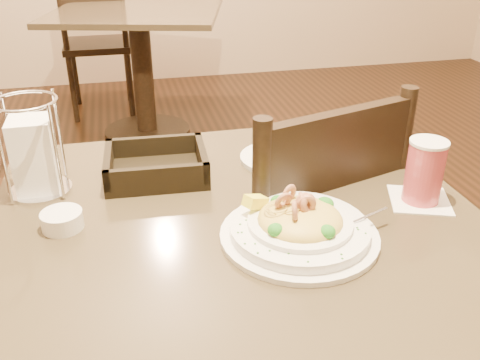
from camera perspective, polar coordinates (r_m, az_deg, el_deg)
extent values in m
cube|color=#4E412C|center=(0.98, 0.27, -5.49)|extent=(0.90, 0.90, 0.03)
cylinder|color=black|center=(3.38, -9.82, 5.18)|extent=(0.52, 0.52, 0.03)
cylinder|color=black|center=(3.26, -10.32, 11.04)|extent=(0.12, 0.12, 0.69)
cube|color=#4E412C|center=(3.18, -10.88, 17.26)|extent=(1.10, 1.10, 0.03)
cube|color=black|center=(1.40, 4.36, -8.45)|extent=(0.53, 0.53, 0.04)
cylinder|color=black|center=(1.74, 5.69, -9.98)|extent=(0.04, 0.04, 0.43)
cylinder|color=black|center=(1.60, -5.23, -13.94)|extent=(0.04, 0.04, 0.43)
cylinder|color=black|center=(1.53, 13.83, -16.81)|extent=(0.04, 0.04, 0.43)
cylinder|color=black|center=(1.25, 16.26, -0.58)|extent=(0.04, 0.04, 0.46)
cylinder|color=black|center=(1.05, 2.20, -5.24)|extent=(0.04, 0.04, 0.46)
cube|color=black|center=(1.10, 10.29, 1.81)|extent=(0.35, 0.14, 0.22)
cube|color=black|center=(3.72, -14.96, 13.75)|extent=(0.42, 0.42, 0.04)
cylinder|color=black|center=(3.95, -11.89, 11.30)|extent=(0.04, 0.04, 0.43)
cylinder|color=black|center=(3.96, -17.17, 10.72)|extent=(0.04, 0.04, 0.43)
cylinder|color=black|center=(3.60, -11.63, 9.80)|extent=(0.04, 0.04, 0.43)
cylinder|color=black|center=(3.61, -17.39, 9.16)|extent=(0.04, 0.04, 0.43)
cylinder|color=black|center=(3.49, -12.40, 17.40)|extent=(0.04, 0.04, 0.46)
cylinder|color=black|center=(3.50, -18.53, 16.70)|extent=(0.04, 0.04, 0.46)
cylinder|color=white|center=(0.93, 6.33, -5.90)|extent=(0.27, 0.27, 0.01)
cylinder|color=white|center=(0.93, 6.37, -5.19)|extent=(0.24, 0.24, 0.02)
cylinder|color=white|center=(0.92, 6.41, -4.51)|extent=(0.18, 0.18, 0.01)
ellipsoid|color=gold|center=(0.92, 6.43, -4.24)|extent=(0.15, 0.15, 0.05)
cube|color=#FFFC35|center=(0.94, 1.65, -2.32)|extent=(0.05, 0.04, 0.03)
cube|color=silver|center=(0.95, 13.19, -3.90)|extent=(0.10, 0.04, 0.01)
cube|color=silver|center=(0.93, 10.10, -4.17)|extent=(0.03, 0.02, 0.00)
torus|color=gold|center=(0.88, 7.21, -5.33)|extent=(0.03, 0.03, 0.03)
torus|color=gold|center=(0.91, 5.52, -3.66)|extent=(0.05, 0.05, 0.01)
torus|color=gold|center=(0.90, 4.77, -4.20)|extent=(0.04, 0.04, 0.01)
torus|color=gold|center=(0.90, 3.82, -3.03)|extent=(0.06, 0.06, 0.01)
torus|color=gold|center=(0.91, 6.89, -3.02)|extent=(0.04, 0.03, 0.02)
torus|color=gold|center=(0.92, 9.83, -3.81)|extent=(0.03, 0.03, 0.01)
torus|color=gold|center=(0.90, 3.59, -3.45)|extent=(0.02, 0.03, 0.02)
torus|color=gold|center=(0.91, 6.70, -3.81)|extent=(0.03, 0.03, 0.02)
torus|color=gold|center=(0.90, 6.20, -3.44)|extent=(0.03, 0.03, 0.02)
torus|color=gold|center=(0.91, 7.16, -4.24)|extent=(0.05, 0.04, 0.02)
torus|color=gold|center=(0.89, 5.53, -3.34)|extent=(0.04, 0.03, 0.02)
torus|color=gold|center=(0.88, 5.54, -5.15)|extent=(0.03, 0.03, 0.02)
torus|color=gold|center=(0.91, 6.42, -3.94)|extent=(0.03, 0.03, 0.02)
torus|color=gold|center=(0.90, 5.92, -4.11)|extent=(0.03, 0.03, 0.02)
torus|color=tan|center=(0.90, 7.33, -2.58)|extent=(0.04, 0.03, 0.03)
torus|color=tan|center=(0.90, 6.88, -2.45)|extent=(0.03, 0.02, 0.04)
torus|color=tan|center=(0.90, 6.85, -2.45)|extent=(0.03, 0.03, 0.03)
torus|color=tan|center=(0.92, 5.26, -1.47)|extent=(0.04, 0.03, 0.03)
torus|color=tan|center=(0.90, 7.10, -2.62)|extent=(0.03, 0.02, 0.03)
torus|color=tan|center=(0.88, 5.89, -3.29)|extent=(0.03, 0.04, 0.03)
torus|color=tan|center=(0.90, 4.64, -2.26)|extent=(0.04, 0.03, 0.04)
torus|color=tan|center=(0.90, 6.77, -2.32)|extent=(0.03, 0.04, 0.04)
ellipsoid|color=#195F15|center=(0.95, 9.03, -2.55)|extent=(0.03, 0.03, 0.02)
ellipsoid|color=#195F15|center=(0.95, 4.05, -2.25)|extent=(0.03, 0.03, 0.02)
ellipsoid|color=#195F15|center=(0.87, 3.87, -5.34)|extent=(0.03, 0.03, 0.02)
ellipsoid|color=#195F15|center=(0.88, 9.24, -5.47)|extent=(0.03, 0.03, 0.02)
cube|color=#266619|center=(0.92, 0.02, -4.73)|extent=(0.00, 0.00, 0.00)
cube|color=#266619|center=(0.89, 0.19, -5.60)|extent=(0.00, 0.00, 0.00)
cube|color=#266619|center=(0.93, 0.66, -4.28)|extent=(0.00, 0.00, 0.00)
cube|color=#266619|center=(0.87, 1.62, -6.81)|extent=(0.00, 0.00, 0.00)
cube|color=#266619|center=(0.97, 2.07, -2.64)|extent=(0.00, 0.00, 0.00)
cube|color=#266619|center=(0.85, 5.20, -7.81)|extent=(0.00, 0.00, 0.00)
cube|color=#266619|center=(0.85, 1.91, -7.78)|extent=(0.00, 0.00, 0.00)
cube|color=#266619|center=(0.89, -0.22, -5.61)|extent=(0.00, 0.00, 0.00)
cube|color=#266619|center=(0.97, 1.32, -2.81)|extent=(0.00, 0.00, 0.00)
cube|color=#266619|center=(0.92, 13.26, -5.54)|extent=(0.00, 0.00, 0.00)
cube|color=#266619|center=(1.00, 2.48, -1.75)|extent=(0.00, 0.00, 0.00)
cube|color=#266619|center=(0.83, 7.27, -8.64)|extent=(0.00, 0.00, 0.00)
cube|color=#266619|center=(0.86, 10.77, -7.79)|extent=(0.00, 0.00, 0.00)
cube|color=#266619|center=(0.85, 10.86, -8.22)|extent=(0.00, 0.00, 0.00)
cube|color=#266619|center=(0.92, 12.49, -5.18)|extent=(0.00, 0.00, 0.00)
cube|color=#266619|center=(0.87, 0.52, -6.79)|extent=(0.00, 0.00, 0.00)
cube|color=#266619|center=(0.85, 3.19, -7.54)|extent=(0.00, 0.00, 0.00)
cube|color=#266619|center=(0.93, 12.38, -4.99)|extent=(0.00, 0.00, 0.00)
cube|color=white|center=(1.10, 18.59, -2.05)|extent=(0.14, 0.14, 0.00)
cylinder|color=#BC424C|center=(1.07, 19.08, 0.84)|extent=(0.07, 0.07, 0.12)
cylinder|color=white|center=(1.05, 19.57, 3.80)|extent=(0.07, 0.07, 0.01)
cube|color=black|center=(1.15, -8.86, 0.77)|extent=(0.22, 0.18, 0.02)
cube|color=black|center=(1.14, -4.05, 2.47)|extent=(0.02, 0.17, 0.04)
cube|color=black|center=(1.14, -13.87, 1.68)|extent=(0.02, 0.17, 0.04)
cube|color=black|center=(1.21, -9.10, 3.64)|extent=(0.21, 0.02, 0.04)
cube|color=black|center=(1.06, -8.80, 0.30)|extent=(0.21, 0.02, 0.04)
cylinder|color=silver|center=(1.15, -20.45, -0.95)|extent=(0.12, 0.12, 0.01)
torus|color=silver|center=(1.08, -22.05, 7.81)|extent=(0.12, 0.12, 0.01)
cube|color=white|center=(1.12, -21.09, 2.53)|extent=(0.09, 0.09, 0.15)
cylinder|color=silver|center=(1.08, -24.00, 2.19)|extent=(0.01, 0.01, 0.19)
cylinder|color=silver|center=(1.06, -19.01, 2.75)|extent=(0.01, 0.01, 0.19)
cylinder|color=silver|center=(1.16, -23.32, 4.12)|extent=(0.01, 0.01, 0.19)
cylinder|color=silver|center=(1.15, -18.68, 4.66)|extent=(0.01, 0.01, 0.19)
cylinder|color=white|center=(1.21, 4.17, 2.36)|extent=(0.20, 0.20, 0.01)
cylinder|color=white|center=(1.00, -18.45, -4.09)|extent=(0.08, 0.08, 0.03)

